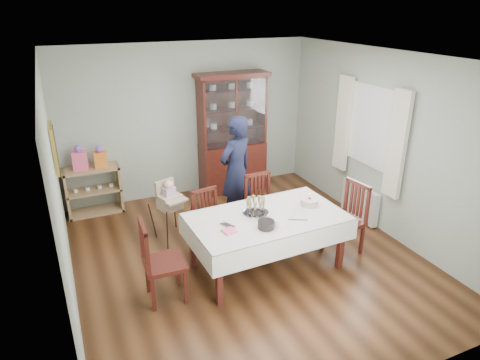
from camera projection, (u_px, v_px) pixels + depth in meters
floor at (246, 257)px, 5.98m from camera, size 5.00×5.00×0.00m
room_shell at (231, 129)px, 5.77m from camera, size 5.00×5.00×5.00m
dining_table at (266, 241)px, 5.61m from camera, size 2.04×1.22×0.76m
china_cabinet at (232, 132)px, 7.74m from camera, size 1.30×0.48×2.18m
sideboard at (94, 191)px, 7.10m from camera, size 0.90×0.38×0.80m
picture_frame at (54, 148)px, 5.19m from camera, size 0.04×0.48×0.58m
window at (372, 127)px, 6.47m from camera, size 0.04×1.02×1.22m
curtain_left at (397, 145)px, 5.96m from camera, size 0.07×0.30×1.55m
curtain_right at (343, 124)px, 7.01m from camera, size 0.07×0.30×1.55m
radiator at (360, 202)px, 6.93m from camera, size 0.10×0.80×0.55m
chair_far_left at (211, 235)px, 6.00m from camera, size 0.47×0.47×0.91m
chair_far_right at (262, 220)px, 6.37m from camera, size 0.46×0.46×0.98m
chair_end_left at (164, 276)px, 5.04m from camera, size 0.49×0.49×1.04m
chair_end_right at (344, 232)px, 6.01m from camera, size 0.52×0.52×1.02m
woman at (236, 171)px, 6.60m from camera, size 0.75×0.64×1.76m
high_chair at (171, 216)px, 6.33m from camera, size 0.53×0.53×0.94m
champagne_tray at (256, 209)px, 5.51m from camera, size 0.35×0.35×0.21m
birthday_cake at (309, 203)px, 5.73m from camera, size 0.27×0.27×0.19m
plate_stack_dark at (266, 225)px, 5.16m from camera, size 0.27×0.27×0.10m
plate_stack_white at (280, 222)px, 5.25m from camera, size 0.22×0.22×0.08m
napkin_stack at (229, 231)px, 5.09m from camera, size 0.18×0.18×0.02m
cutlery at (224, 226)px, 5.22m from camera, size 0.18×0.21×0.01m
cake_knife at (297, 220)px, 5.37m from camera, size 0.24×0.14×0.01m
gift_bag_pink at (80, 159)px, 6.80m from camera, size 0.24×0.17×0.42m
gift_bag_orange at (100, 157)px, 6.93m from camera, size 0.21×0.15×0.37m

